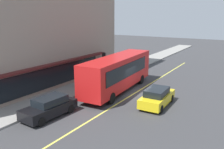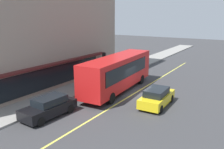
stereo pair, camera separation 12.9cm
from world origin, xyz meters
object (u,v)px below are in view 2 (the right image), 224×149
object	(u,v)px
car_black	(49,107)
car_yellow	(157,97)
bus	(118,72)
pedestrian_waiting	(139,60)
pedestrian_near_storefront	(108,67)
traffic_light	(104,60)

from	to	relation	value
car_black	car_yellow	world-z (taller)	same
bus	pedestrian_waiting	size ratio (longest dim) A/B	6.91
pedestrian_near_storefront	traffic_light	bearing A→B (deg)	-153.93
bus	car_yellow	world-z (taller)	bus
car_yellow	pedestrian_waiting	world-z (taller)	pedestrian_waiting
traffic_light	pedestrian_near_storefront	size ratio (longest dim) A/B	2.07
traffic_light	pedestrian_waiting	bearing A→B (deg)	0.35
car_black	pedestrian_near_storefront	bearing A→B (deg)	13.90
pedestrian_waiting	car_yellow	bearing A→B (deg)	-148.85
car_yellow	pedestrian_waiting	xyz separation A→B (m)	(13.20, 7.98, 0.38)
pedestrian_near_storefront	car_black	bearing A→B (deg)	-166.10
bus	car_yellow	xyz separation A→B (m)	(-1.82, -4.85, -1.24)
bus	car_black	world-z (taller)	bus
car_black	car_yellow	xyz separation A→B (m)	(6.38, -6.08, 0.00)
car_yellow	pedestrian_waiting	size ratio (longest dim) A/B	2.67
car_black	pedestrian_waiting	xyz separation A→B (m)	(19.58, 1.90, 0.38)
pedestrian_waiting	pedestrian_near_storefront	distance (m)	6.50
car_black	pedestrian_waiting	bearing A→B (deg)	5.55
car_black	pedestrian_near_storefront	xyz separation A→B (m)	(13.23, 3.27, 0.32)
traffic_light	car_black	xyz separation A→B (m)	(-10.31, -1.84, -1.79)
bus	car_yellow	size ratio (longest dim) A/B	2.59
car_yellow	car_black	bearing A→B (deg)	136.40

